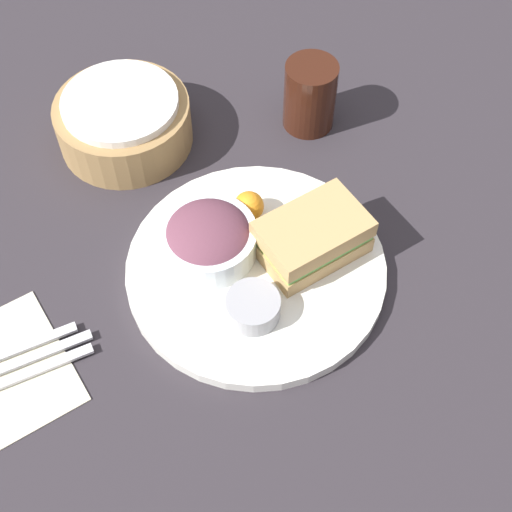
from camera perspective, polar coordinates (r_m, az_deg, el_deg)
ground_plane at (r=0.92m, az=0.00°, el=-1.32°), size 4.00×4.00×0.00m
plate at (r=0.91m, az=0.00°, el=-1.02°), size 0.33×0.33×0.02m
sandwich at (r=0.89m, az=4.53°, el=1.53°), size 0.13×0.09×0.06m
salad_bowl at (r=0.89m, az=-3.83°, el=1.43°), size 0.12×0.12×0.06m
dressing_cup at (r=0.85m, az=-0.24°, el=-4.11°), size 0.07×0.07×0.03m
orange_wedge at (r=0.93m, az=-0.57°, el=4.01°), size 0.04×0.04×0.04m
drink_glass at (r=1.05m, az=4.33°, el=12.69°), size 0.08×0.08×0.11m
bread_basket at (r=1.05m, az=-10.54°, el=10.58°), size 0.19×0.19×0.08m
napkin at (r=0.89m, az=-18.67°, el=-8.34°), size 0.11×0.17×0.00m
fork at (r=0.88m, az=-18.47°, el=-9.18°), size 0.18×0.04×0.01m
knife at (r=0.89m, az=-18.75°, el=-8.21°), size 0.19×0.04×0.01m
spoon at (r=0.90m, az=-19.03°, el=-7.26°), size 0.16×0.03×0.01m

